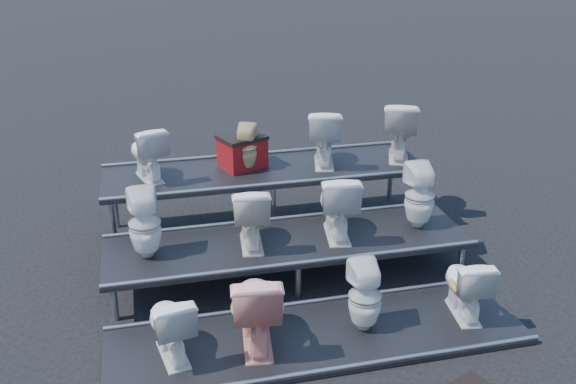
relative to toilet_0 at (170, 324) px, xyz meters
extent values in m
plane|color=black|center=(1.45, 1.30, -0.41)|extent=(80.00, 80.00, 0.00)
cube|color=black|center=(1.45, 0.00, -0.38)|extent=(4.20, 1.20, 0.06)
cube|color=black|center=(1.45, 1.30, -0.18)|extent=(4.20, 1.20, 0.46)
cube|color=black|center=(1.45, 2.60, 0.02)|extent=(4.20, 1.20, 0.86)
imported|color=silver|center=(0.00, 0.00, 0.00)|extent=(0.51, 0.75, 0.70)
imported|color=#E99B8A|center=(0.82, 0.00, 0.07)|extent=(0.57, 0.89, 0.85)
imported|color=silver|center=(1.92, 0.00, 0.02)|extent=(0.34, 0.35, 0.74)
imported|color=silver|center=(3.03, 0.00, 0.00)|extent=(0.48, 0.73, 0.70)
imported|color=silver|center=(-0.15, 1.30, 0.44)|extent=(0.37, 0.38, 0.78)
imported|color=silver|center=(1.01, 1.30, 0.42)|extent=(0.49, 0.77, 0.75)
imported|color=silver|center=(2.03, 1.30, 0.45)|extent=(0.57, 0.85, 0.80)
imported|color=silver|center=(3.06, 1.30, 0.44)|extent=(0.38, 0.39, 0.79)
imported|color=silver|center=(-0.05, 2.60, 0.80)|extent=(0.57, 0.77, 0.70)
imported|color=#D4BB80|center=(1.20, 2.60, 0.76)|extent=(0.36, 0.37, 0.62)
imported|color=silver|center=(2.24, 2.60, 0.83)|extent=(0.61, 0.84, 0.77)
imported|color=silver|center=(3.31, 2.60, 0.85)|extent=(0.71, 0.90, 0.81)
cube|color=maroon|center=(1.17, 2.73, 0.64)|extent=(0.66, 0.60, 0.39)
camera|label=1|loc=(-0.08, -5.13, 3.50)|focal=40.00mm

